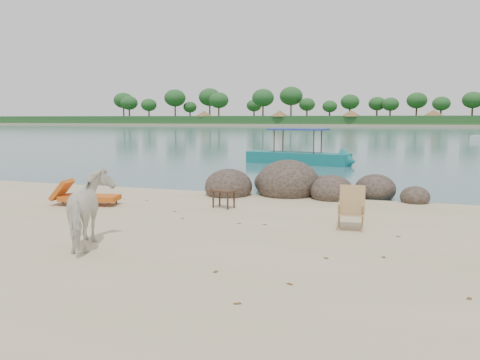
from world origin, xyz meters
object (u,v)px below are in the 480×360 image
at_px(side_table, 224,200).
at_px(lounge_chair, 90,195).
at_px(cow, 92,211).
at_px(deck_chair, 351,210).
at_px(boulders, 295,187).
at_px(boat_near, 298,135).

xyz_separation_m(side_table, lounge_chair, (-3.60, -0.72, 0.06)).
bearing_deg(cow, side_table, -131.23).
bearing_deg(lounge_chair, side_table, -0.81).
relative_size(lounge_chair, deck_chair, 2.14).
relative_size(boulders, side_table, 11.19).
distance_m(cow, boat_near, 17.54).
bearing_deg(deck_chair, lounge_chair, 170.70).
bearing_deg(cow, deck_chair, -175.27).
bearing_deg(lounge_chair, deck_chair, -17.96).
distance_m(side_table, deck_chair, 3.67).
distance_m(boulders, side_table, 3.06).
distance_m(lounge_chair, deck_chair, 7.01).
distance_m(cow, lounge_chair, 4.38).
bearing_deg(boat_near, deck_chair, -64.36).
bearing_deg(side_table, lounge_chair, -152.17).
xyz_separation_m(boulders, boat_near, (-1.98, 10.53, 1.24)).
xyz_separation_m(side_table, deck_chair, (3.37, -1.43, 0.22)).
relative_size(cow, lounge_chair, 0.84).
xyz_separation_m(lounge_chair, boat_near, (2.93, 14.01, 1.22)).
xyz_separation_m(boulders, lounge_chair, (-4.92, -3.48, 0.02)).
bearing_deg(cow, lounge_chair, -81.43).
relative_size(boulders, lounge_chair, 3.35).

